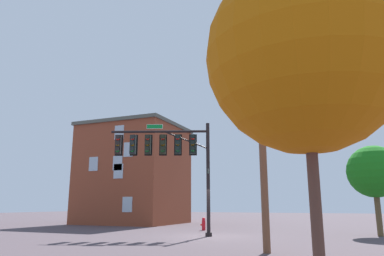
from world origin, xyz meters
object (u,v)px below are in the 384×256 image
(fire_hydrant, at_px, (204,224))
(utility_pole, at_px, (262,129))
(signal_pole_assembly, at_px, (165,150))
(brick_building, at_px, (134,174))
(tree_mid, at_px, (305,56))
(tree_near, at_px, (374,172))

(fire_hydrant, bearing_deg, utility_pole, 121.89)
(signal_pole_assembly, relative_size, utility_pole, 0.72)
(utility_pole, height_order, brick_building, brick_building)
(signal_pole_assembly, xyz_separation_m, tree_mid, (-8.58, 10.06, 0.21))
(signal_pole_assembly, height_order, brick_building, brick_building)
(fire_hydrant, height_order, brick_building, brick_building)
(signal_pole_assembly, xyz_separation_m, brick_building, (8.63, -10.75, -0.22))
(tree_mid, bearing_deg, signal_pole_assembly, -49.53)
(signal_pole_assembly, bearing_deg, tree_mid, 130.47)
(tree_mid, xyz_separation_m, brick_building, (17.21, -20.81, -0.43))
(signal_pole_assembly, xyz_separation_m, fire_hydrant, (-0.38, -5.09, -4.30))
(fire_hydrant, height_order, tree_mid, tree_mid)
(tree_near, bearing_deg, utility_pole, 64.77)
(tree_near, xyz_separation_m, tree_mid, (2.24, 14.54, 1.45))
(fire_hydrant, xyz_separation_m, tree_mid, (-8.20, 15.15, 4.51))
(signal_pole_assembly, relative_size, fire_hydrant, 7.52)
(fire_hydrant, xyz_separation_m, brick_building, (9.01, -5.66, 4.08))
(signal_pole_assembly, distance_m, utility_pole, 8.03)
(signal_pole_assembly, bearing_deg, brick_building, -51.24)
(tree_near, bearing_deg, tree_mid, 81.23)
(utility_pole, distance_m, brick_building, 21.63)
(tree_near, distance_m, tree_mid, 14.78)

